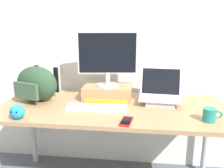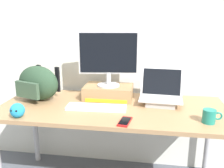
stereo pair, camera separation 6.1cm
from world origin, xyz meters
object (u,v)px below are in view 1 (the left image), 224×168
toner_box_yellow (108,92)px  plush_toy (17,112)px  messenger_backpack (37,84)px  coffee_mug (210,115)px  external_keyboard (97,107)px  desktop_monitor (108,57)px  cell_phone (126,121)px  open_laptop (160,97)px

toner_box_yellow → plush_toy: (-0.55, -0.50, -0.00)m
messenger_backpack → coffee_mug: messenger_backpack is taller
plush_toy → coffee_mug: bearing=4.8°
coffee_mug → plush_toy: 1.29m
messenger_backpack → coffee_mug: (1.30, -0.27, -0.10)m
external_keyboard → plush_toy: bearing=-156.5°
toner_box_yellow → coffee_mug: toner_box_yellow is taller
desktop_monitor → plush_toy: (-0.55, -0.50, -0.30)m
plush_toy → messenger_backpack: bearing=92.9°
external_keyboard → cell_phone: 0.32m
cell_phone → toner_box_yellow: bearing=120.6°
coffee_mug → desktop_monitor: bearing=152.0°
open_laptop → plush_toy: 1.07m
open_laptop → coffee_mug: (0.30, -0.32, -0.01)m
desktop_monitor → open_laptop: 0.53m
messenger_backpack → toner_box_yellow: bearing=30.3°
toner_box_yellow → plush_toy: bearing=-137.9°
plush_toy → open_laptop: bearing=23.4°
toner_box_yellow → external_keyboard: size_ratio=0.88×
open_laptop → plush_toy: (-0.98, -0.43, -0.01)m
coffee_mug → cell_phone: (-0.54, -0.08, -0.04)m
desktop_monitor → cell_phone: bearing=-75.3°
desktop_monitor → external_keyboard: bearing=-108.4°
external_keyboard → coffee_mug: (0.78, -0.14, 0.03)m
desktop_monitor → messenger_backpack: size_ratio=1.14×
open_laptop → cell_phone: bearing=-118.0°
external_keyboard → plush_toy: 0.56m
cell_phone → messenger_backpack: bearing=163.7°
open_laptop → messenger_backpack: (-1.00, -0.04, 0.09)m
external_keyboard → desktop_monitor: bearing=76.4°
desktop_monitor → coffee_mug: desktop_monitor is taller
desktop_monitor → external_keyboard: (-0.05, -0.25, -0.34)m
desktop_monitor → coffee_mug: size_ratio=3.82×
open_laptop → external_keyboard: size_ratio=0.75×
open_laptop → messenger_backpack: size_ratio=0.81×
coffee_mug → plush_toy: plush_toy is taller
cell_phone → external_keyboard: bearing=146.6°
toner_box_yellow → cell_phone: (0.19, -0.47, -0.05)m
toner_box_yellow → desktop_monitor: 0.30m
messenger_backpack → plush_toy: 0.39m
external_keyboard → cell_phone: size_ratio=2.78×
external_keyboard → open_laptop: bearing=18.3°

